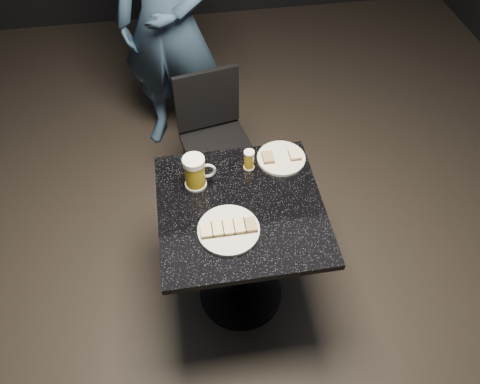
% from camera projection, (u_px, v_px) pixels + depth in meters
% --- Properties ---
extents(floor, '(6.00, 6.00, 0.00)m').
position_uv_depth(floor, '(241.00, 293.00, 2.54)').
color(floor, black).
rests_on(floor, ground).
extents(plate_large, '(0.25, 0.25, 0.01)m').
position_uv_depth(plate_large, '(229.00, 230.00, 1.88)').
color(plate_large, silver).
rests_on(plate_large, table).
extents(plate_small, '(0.22, 0.22, 0.01)m').
position_uv_depth(plate_small, '(281.00, 158.00, 2.15)').
color(plate_small, silver).
rests_on(plate_small, table).
extents(patron, '(0.76, 0.64, 1.77)m').
position_uv_depth(patron, '(169.00, 23.00, 2.68)').
color(patron, navy).
rests_on(patron, floor).
extents(table, '(0.70, 0.70, 0.75)m').
position_uv_depth(table, '(241.00, 239.00, 2.16)').
color(table, black).
rests_on(table, floor).
extents(beer_mug, '(0.14, 0.10, 0.16)m').
position_uv_depth(beer_mug, '(195.00, 172.00, 1.99)').
color(beer_mug, silver).
rests_on(beer_mug, table).
extents(beer_tumbler, '(0.05, 0.05, 0.10)m').
position_uv_depth(beer_tumbler, '(249.00, 160.00, 2.08)').
color(beer_tumbler, silver).
rests_on(beer_tumbler, table).
extents(chair, '(0.43, 0.43, 0.85)m').
position_uv_depth(chair, '(215.00, 135.00, 2.63)').
color(chair, black).
rests_on(chair, floor).
extents(canapes_on_plate_large, '(0.23, 0.07, 0.02)m').
position_uv_depth(canapes_on_plate_large, '(229.00, 228.00, 1.87)').
color(canapes_on_plate_large, '#4C3521').
rests_on(canapes_on_plate_large, plate_large).
extents(canapes_on_plate_small, '(0.17, 0.07, 0.02)m').
position_uv_depth(canapes_on_plate_small, '(281.00, 156.00, 2.14)').
color(canapes_on_plate_small, '#4C3521').
rests_on(canapes_on_plate_small, plate_small).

